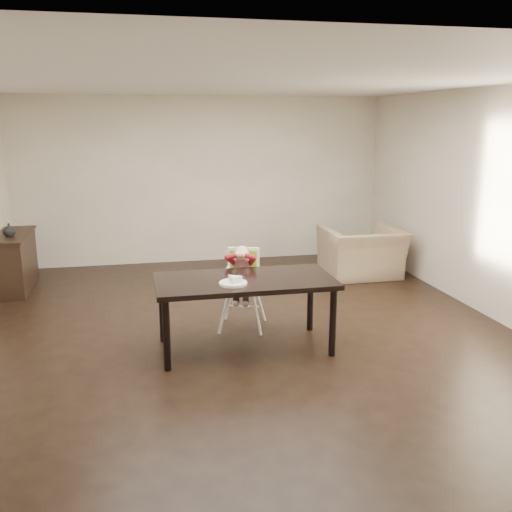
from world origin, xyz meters
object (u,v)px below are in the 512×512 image
Objects in this scene: high_chair at (242,270)px; armchair at (362,244)px; dining_table at (245,286)px; sideboard at (15,262)px.

armchair reaches higher than high_chair.
dining_table is 1.43× the size of sideboard.
high_chair is 0.83× the size of armchair.
dining_table is 1.58× the size of armchair.
dining_table is 3.89m from sideboard.
sideboard is (-2.71, 2.77, -0.27)m from dining_table.
armchair is at bearing -4.49° from sideboard.
sideboard reaches higher than dining_table.
dining_table is 0.65m from high_chair.
armchair is at bearing 56.73° from high_chair.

